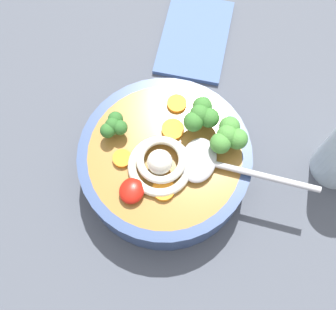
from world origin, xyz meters
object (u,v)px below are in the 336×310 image
Objects in this scene: noodle_pile at (159,163)px; folded_napkin at (195,37)px; soup_bowl at (168,163)px; soup_spoon at (210,163)px.

folded_napkin is (24.16, 2.20, -6.97)cm from noodle_pile.
noodle_pile reaches higher than soup_bowl.
folded_napkin is at bearing 5.20° from noodle_pile.
noodle_pile is 0.50× the size of soup_spoon.
noodle_pile is at bearing 162.18° from soup_bowl.
soup_bowl reaches higher than folded_napkin.
noodle_pile reaches higher than folded_napkin.
soup_bowl is 4.52cm from noodle_pile.
soup_spoon is 24.47cm from folded_napkin.
noodle_pile is 0.57× the size of folded_napkin.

